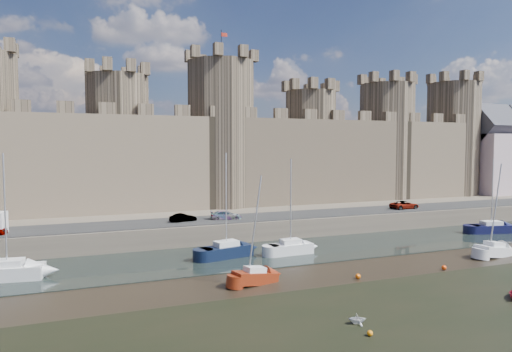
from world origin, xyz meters
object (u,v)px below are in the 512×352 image
at_px(car_1, 183,218).
at_px(sailboat_4, 255,276).
at_px(car_3, 404,205).
at_px(sailboat_0, 7,271).
at_px(sailboat_5, 494,250).
at_px(sailboat_1, 226,250).
at_px(sailboat_2, 290,247).
at_px(car_2, 226,215).
at_px(sailboat_3, 491,228).

relative_size(car_1, sailboat_4, 0.35).
bearing_deg(car_1, car_3, -102.05).
xyz_separation_m(sailboat_0, sailboat_5, (48.48, -9.22, -0.13)).
xyz_separation_m(sailboat_1, sailboat_5, (27.61, -9.98, -0.13)).
xyz_separation_m(car_1, sailboat_2, (9.65, -11.15, -2.21)).
height_order(car_3, sailboat_5, sailboat_5).
bearing_deg(car_2, sailboat_4, -179.01).
xyz_separation_m(sailboat_1, sailboat_4, (-0.46, -9.77, -0.15)).
bearing_deg(car_3, sailboat_4, 119.26).
bearing_deg(car_1, sailboat_0, 108.98).
bearing_deg(car_3, sailboat_3, -145.07).
bearing_deg(sailboat_1, car_3, 4.45).
relative_size(sailboat_3, sailboat_4, 1.07).
height_order(car_1, sailboat_3, sailboat_3).
relative_size(car_1, sailboat_0, 0.29).
distance_m(sailboat_0, sailboat_2, 27.99).
relative_size(car_2, sailboat_3, 0.39).
bearing_deg(sailboat_4, sailboat_2, 34.82).
height_order(car_2, sailboat_0, sailboat_0).
height_order(sailboat_1, sailboat_2, sailboat_1).
distance_m(car_3, sailboat_5, 20.08).
relative_size(car_2, car_3, 0.88).
bearing_deg(sailboat_1, sailboat_4, -105.22).
bearing_deg(sailboat_3, sailboat_1, -166.53).
distance_m(car_3, sailboat_3, 12.10).
relative_size(car_1, sailboat_1, 0.30).
bearing_deg(sailboat_5, sailboat_3, 34.82).
bearing_deg(sailboat_2, sailboat_4, -133.65).
bearing_deg(sailboat_3, sailboat_2, -164.37).
height_order(car_2, car_3, car_3).
xyz_separation_m(car_1, sailboat_3, (41.12, -9.89, -2.26)).
bearing_deg(car_2, sailboat_2, -148.98).
bearing_deg(sailboat_0, car_1, 38.60).
distance_m(sailboat_2, sailboat_3, 31.50).
height_order(sailboat_1, sailboat_5, sailboat_1).
bearing_deg(sailboat_4, car_1, 82.19).
bearing_deg(car_2, car_1, 101.00).
distance_m(car_3, sailboat_1, 32.95).
bearing_deg(car_3, sailboat_0, 99.20).
relative_size(sailboat_4, sailboat_5, 0.94).
relative_size(car_2, sailboat_4, 0.42).
xyz_separation_m(car_1, car_3, (33.99, -0.39, 0.08)).
height_order(car_2, sailboat_4, sailboat_4).
relative_size(sailboat_1, sailboat_4, 1.18).
height_order(sailboat_0, sailboat_5, sailboat_0).
xyz_separation_m(car_3, sailboat_4, (-31.91, -19.36, -2.42)).
relative_size(car_1, car_2, 0.83).
xyz_separation_m(car_2, sailboat_2, (4.02, -11.14, -2.24)).
distance_m(sailboat_0, sailboat_4, 22.32).
distance_m(car_1, sailboat_2, 14.91).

